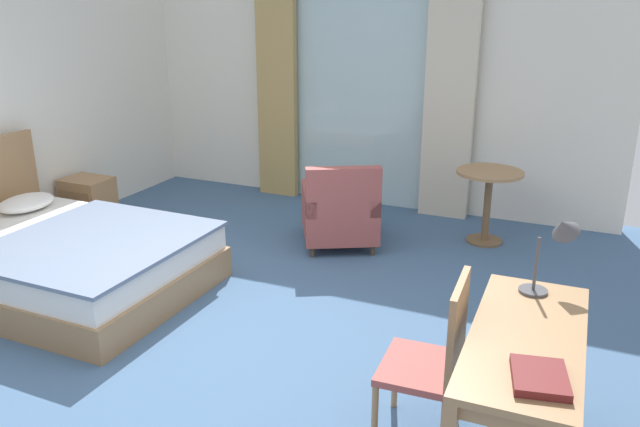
# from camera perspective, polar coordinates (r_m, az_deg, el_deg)

# --- Properties ---
(ground) EXTENTS (5.97, 7.55, 0.10)m
(ground) POSITION_cam_1_polar(r_m,az_deg,el_deg) (4.75, -10.96, -11.26)
(ground) COLOR #426084
(wall_back) EXTENTS (5.57, 0.12, 2.83)m
(wall_back) POSITION_cam_1_polar(r_m,az_deg,el_deg) (7.31, 4.26, 11.84)
(wall_back) COLOR white
(wall_back) RESTS_ON ground
(balcony_glass_door) EXTENTS (1.58, 0.02, 2.49)m
(balcony_glass_door) POSITION_cam_1_polar(r_m,az_deg,el_deg) (7.27, 3.72, 10.47)
(balcony_glass_door) COLOR silver
(balcony_glass_door) RESTS_ON ground
(curtain_panel_left) EXTENTS (0.47, 0.10, 2.64)m
(curtain_panel_left) POSITION_cam_1_polar(r_m,az_deg,el_deg) (7.58, -3.84, 11.38)
(curtain_panel_left) COLOR tan
(curtain_panel_left) RESTS_ON ground
(curtain_panel_right) EXTENTS (0.52, 0.10, 2.64)m
(curtain_panel_right) POSITION_cam_1_polar(r_m,az_deg,el_deg) (6.89, 11.46, 10.30)
(curtain_panel_right) COLOR beige
(curtain_panel_right) RESTS_ON ground
(bed) EXTENTS (2.27, 1.64, 1.09)m
(bed) POSITION_cam_1_polar(r_m,az_deg,el_deg) (5.69, -22.43, -3.61)
(bed) COLOR #9E754C
(bed) RESTS_ON ground
(nightstand) EXTENTS (0.47, 0.39, 0.50)m
(nightstand) POSITION_cam_1_polar(r_m,az_deg,el_deg) (7.14, -19.89, 1.02)
(nightstand) COLOR #9E754C
(nightstand) RESTS_ON ground
(writing_desk) EXTENTS (0.55, 1.31, 0.77)m
(writing_desk) POSITION_cam_1_polar(r_m,az_deg,el_deg) (3.32, 17.78, -11.72)
(writing_desk) COLOR #9E754C
(writing_desk) RESTS_ON ground
(desk_chair) EXTENTS (0.42, 0.48, 0.96)m
(desk_chair) POSITION_cam_1_polar(r_m,az_deg,el_deg) (3.48, 10.29, -12.22)
(desk_chair) COLOR #9E4C47
(desk_chair) RESTS_ON ground
(desk_lamp) EXTENTS (0.29, 0.31, 0.44)m
(desk_lamp) POSITION_cam_1_polar(r_m,az_deg,el_deg) (3.71, 20.42, -2.08)
(desk_lamp) COLOR #4C4C51
(desk_lamp) RESTS_ON writing_desk
(closed_book) EXTENTS (0.28, 0.32, 0.04)m
(closed_book) POSITION_cam_1_polar(r_m,az_deg,el_deg) (2.92, 18.95, -13.62)
(closed_book) COLOR maroon
(closed_book) RESTS_ON writing_desk
(armchair_by_window) EXTENTS (0.98, 1.03, 0.85)m
(armchair_by_window) POSITION_cam_1_polar(r_m,az_deg,el_deg) (6.13, 1.77, 0.11)
(armchair_by_window) COLOR #9E4C47
(armchair_by_window) RESTS_ON ground
(round_cafe_table) EXTENTS (0.63, 0.63, 0.72)m
(round_cafe_table) POSITION_cam_1_polar(r_m,az_deg,el_deg) (6.36, 14.76, 2.02)
(round_cafe_table) COLOR #9E754C
(round_cafe_table) RESTS_ON ground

